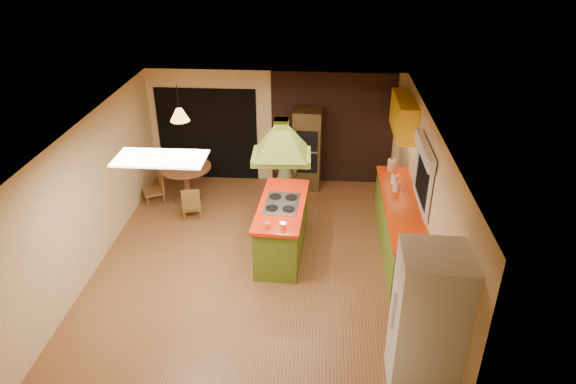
# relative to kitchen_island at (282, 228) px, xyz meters

# --- Properties ---
(ground) EXTENTS (6.50, 6.50, 0.00)m
(ground) POSITION_rel_kitchen_island_xyz_m (-0.38, -0.36, -0.49)
(ground) COLOR brown
(ground) RESTS_ON ground
(room_walls) EXTENTS (5.50, 6.50, 6.50)m
(room_walls) POSITION_rel_kitchen_island_xyz_m (-0.38, -0.36, 0.76)
(room_walls) COLOR beige
(room_walls) RESTS_ON ground
(ceiling_plane) EXTENTS (6.50, 6.50, 0.00)m
(ceiling_plane) POSITION_rel_kitchen_island_xyz_m (-0.38, -0.36, 2.01)
(ceiling_plane) COLOR silver
(ceiling_plane) RESTS_ON room_walls
(brick_panel) EXTENTS (2.64, 0.03, 2.50)m
(brick_panel) POSITION_rel_kitchen_island_xyz_m (0.87, 2.87, 0.76)
(brick_panel) COLOR #381E14
(brick_panel) RESTS_ON ground
(nook_opening) EXTENTS (2.20, 0.03, 2.10)m
(nook_opening) POSITION_rel_kitchen_island_xyz_m (-1.88, 2.87, 0.56)
(nook_opening) COLOR black
(nook_opening) RESTS_ON ground
(right_counter) EXTENTS (0.62, 3.05, 0.92)m
(right_counter) POSITION_rel_kitchen_island_xyz_m (2.07, 0.24, -0.03)
(right_counter) COLOR olive
(right_counter) RESTS_ON ground
(upper_cabinets) EXTENTS (0.34, 1.40, 0.70)m
(upper_cabinets) POSITION_rel_kitchen_island_xyz_m (2.19, 1.84, 1.46)
(upper_cabinets) COLOR yellow
(upper_cabinets) RESTS_ON room_walls
(window_right) EXTENTS (0.12, 1.35, 1.06)m
(window_right) POSITION_rel_kitchen_island_xyz_m (2.32, 0.04, 1.28)
(window_right) COLOR black
(window_right) RESTS_ON room_walls
(fluor_panel) EXTENTS (1.20, 0.60, 0.03)m
(fluor_panel) POSITION_rel_kitchen_island_xyz_m (-1.48, -1.56, 1.99)
(fluor_panel) COLOR white
(fluor_panel) RESTS_ON ceiling_plane
(kitchen_island) EXTENTS (0.89, 1.98, 0.98)m
(kitchen_island) POSITION_rel_kitchen_island_xyz_m (0.00, 0.00, 0.00)
(kitchen_island) COLOR #5B741D
(kitchen_island) RESTS_ON ground
(range_hood) EXTENTS (0.97, 0.71, 0.78)m
(range_hood) POSITION_rel_kitchen_island_xyz_m (0.00, 0.00, 1.76)
(range_hood) COLOR #5F6F1B
(range_hood) RESTS_ON ceiling_plane
(man) EXTENTS (0.69, 0.58, 1.63)m
(man) POSITION_rel_kitchen_island_xyz_m (-0.05, 1.32, 0.33)
(man) COLOR #4E502A
(man) RESTS_ON ground
(refrigerator) EXTENTS (0.84, 0.80, 2.00)m
(refrigerator) POSITION_rel_kitchen_island_xyz_m (1.99, -2.82, 0.51)
(refrigerator) COLOR white
(refrigerator) RESTS_ON ground
(wall_oven) EXTENTS (0.61, 0.62, 1.78)m
(wall_oven) POSITION_rel_kitchen_island_xyz_m (0.35, 2.58, 0.40)
(wall_oven) COLOR #4E3919
(wall_oven) RESTS_ON ground
(dining_table) EXTENTS (1.06, 1.06, 0.79)m
(dining_table) POSITION_rel_kitchen_island_xyz_m (-2.14, 1.75, 0.07)
(dining_table) COLOR brown
(dining_table) RESTS_ON ground
(chair_left) EXTENTS (0.55, 0.55, 0.73)m
(chair_left) POSITION_rel_kitchen_island_xyz_m (-2.84, 1.65, -0.12)
(chair_left) COLOR brown
(chair_left) RESTS_ON ground
(chair_near) EXTENTS (0.45, 0.45, 0.68)m
(chair_near) POSITION_rel_kitchen_island_xyz_m (-1.89, 1.10, -0.15)
(chair_near) COLOR brown
(chair_near) RESTS_ON ground
(pendant_lamp) EXTENTS (0.46, 0.46, 0.25)m
(pendant_lamp) POSITION_rel_kitchen_island_xyz_m (-2.14, 1.75, 1.41)
(pendant_lamp) COLOR #FF9E3F
(pendant_lamp) RESTS_ON ceiling_plane
(canister_large) EXTENTS (0.20, 0.20, 0.23)m
(canister_large) POSITION_rel_kitchen_island_xyz_m (2.02, 1.57, 0.54)
(canister_large) COLOR beige
(canister_large) RESTS_ON right_counter
(canister_medium) EXTENTS (0.15, 0.15, 0.19)m
(canister_medium) POSITION_rel_kitchen_island_xyz_m (2.02, 0.71, 0.52)
(canister_medium) COLOR #FFE7CD
(canister_medium) RESTS_ON right_counter
(canister_small) EXTENTS (0.14, 0.14, 0.18)m
(canister_small) POSITION_rel_kitchen_island_xyz_m (2.02, 1.00, 0.52)
(canister_small) COLOR #FFF6CD
(canister_small) RESTS_ON right_counter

